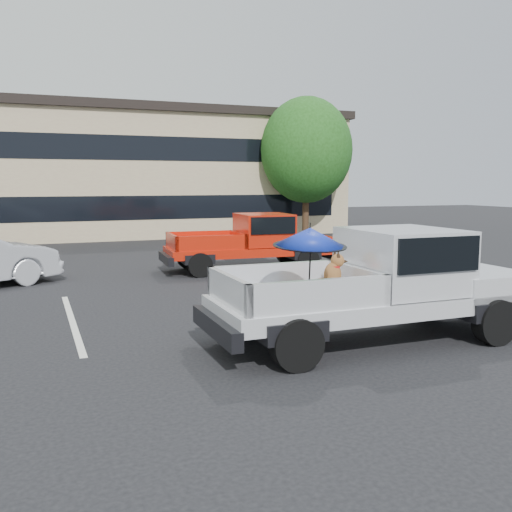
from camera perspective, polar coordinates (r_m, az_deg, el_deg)
The scene contains 8 objects.
ground at distance 10.30m, azimuth -0.07°, elevation -7.55°, with size 90.00×90.00×0.00m, color black.
stripe_left at distance 11.58m, azimuth -17.91°, elevation -6.21°, with size 0.12×5.00×0.01m, color silver.
stripe_right at distance 13.34m, azimuth 8.81°, elevation -4.17°, with size 0.12×5.00×0.01m, color silver.
motel_building at distance 30.77m, azimuth -11.17°, elevation 8.26°, with size 20.40×8.40×6.30m.
tree_right at distance 28.29m, azimuth 5.05°, elevation 10.49°, with size 4.46×4.46×6.78m.
tree_back at distance 34.67m, azimuth -5.54°, elevation 10.24°, with size 4.68×4.68×7.11m.
silver_pickup at distance 9.84m, azimuth 13.27°, elevation -2.18°, with size 5.70×2.14×2.06m.
red_pickup at distance 17.35m, azimuth 0.30°, elevation 1.69°, with size 5.28×2.17×1.71m.
Camera 1 is at (-3.66, -9.25, 2.65)m, focal length 40.00 mm.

